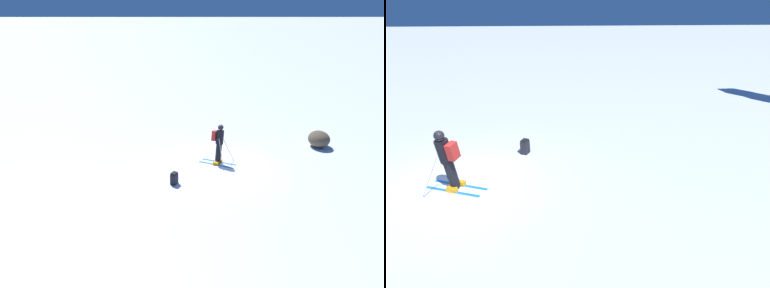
% 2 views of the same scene
% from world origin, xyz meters
% --- Properties ---
extents(ground_plane, '(300.00, 300.00, 0.00)m').
position_xyz_m(ground_plane, '(0.00, 0.00, 0.00)').
color(ground_plane, white).
extents(skier, '(1.39, 1.70, 1.80)m').
position_xyz_m(skier, '(0.43, -0.04, 1.00)').
color(skier, '#1E7AC6').
rests_on(skier, ground).
extents(spare_backpack, '(0.37, 0.33, 0.50)m').
position_xyz_m(spare_backpack, '(-1.72, 1.88, 0.24)').
color(spare_backpack, black).
rests_on(spare_backpack, ground).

